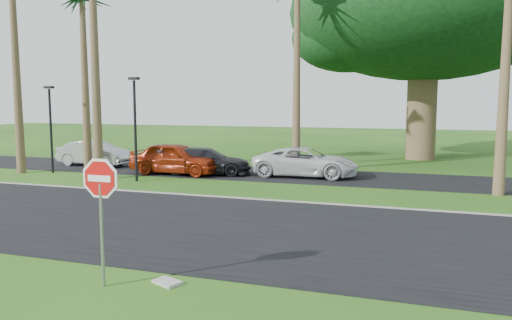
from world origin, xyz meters
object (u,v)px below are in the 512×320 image
Objects in this scene: car_silver at (95,154)px; car_dark at (206,161)px; stop_sign_near at (101,195)px; car_red at (176,159)px; car_minivan at (306,162)px.

car_silver is 0.95× the size of car_dark.
car_red is (-5.82, 14.00, -0.99)m from stop_sign_near.
stop_sign_near reaches higher than car_minivan.
car_red is 1.03× the size of car_dark.
car_red is at bearing 112.58° from stop_sign_near.
car_silver is 0.92× the size of car_red.
car_red is 0.92× the size of car_minivan.
car_dark is at bearing -72.60° from car_red.
stop_sign_near reaches higher than car_red.
car_red is 1.48m from car_dark.
car_minivan is at bearing 88.39° from stop_sign_near.
car_red reaches higher than car_dark.
car_dark is at bearing 97.51° from car_minivan.
stop_sign_near is 0.53× the size of car_minivan.
car_minivan is (0.43, 15.24, -1.08)m from stop_sign_near.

